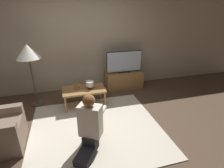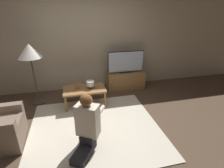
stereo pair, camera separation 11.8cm
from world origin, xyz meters
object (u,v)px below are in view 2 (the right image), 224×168
at_px(tv, 126,62).
at_px(table_lamp, 90,84).
at_px(floor_lamp, 30,53).
at_px(coffee_table, 84,90).
at_px(person_kneeling, 87,124).

distance_m(tv, table_lamp, 1.26).
xyz_separation_m(floor_lamp, table_lamp, (1.20, -0.34, -0.69)).
bearing_deg(tv, floor_lamp, -171.71).
bearing_deg(coffee_table, person_kneeling, -93.14).
height_order(person_kneeling, table_lamp, person_kneeling).
relative_size(tv, floor_lamp, 0.69).
distance_m(floor_lamp, person_kneeling, 2.13).
relative_size(floor_lamp, table_lamp, 7.76).
bearing_deg(person_kneeling, floor_lamp, -28.99).
bearing_deg(floor_lamp, coffee_table, -17.59).
relative_size(coffee_table, floor_lamp, 0.67).
bearing_deg(table_lamp, coffee_table, 178.25).
height_order(tv, coffee_table, tv).
height_order(coffee_table, table_lamp, table_lamp).
relative_size(coffee_table, person_kneeling, 0.98).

